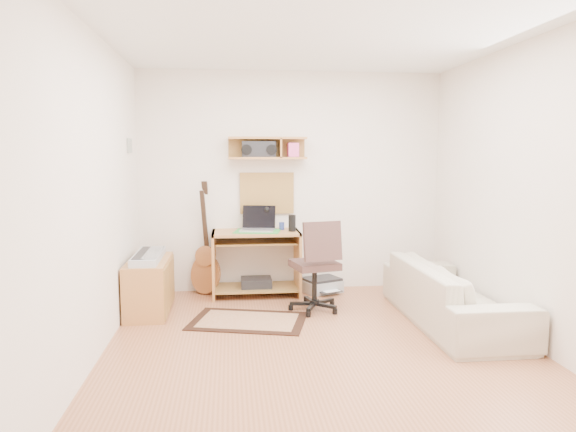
{
  "coord_description": "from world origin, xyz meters",
  "views": [
    {
      "loc": [
        -0.74,
        -4.31,
        1.62
      ],
      "look_at": [
        -0.15,
        1.05,
        1.0
      ],
      "focal_mm": 33.13,
      "sensor_mm": 36.0,
      "label": 1
    }
  ],
  "objects": [
    {
      "name": "desk_lamp",
      "position": [
        -0.27,
        1.87,
        0.88
      ],
      "size": [
        0.09,
        0.09,
        0.27
      ],
      "primitive_type": null,
      "color": "black",
      "rests_on": "desk"
    },
    {
      "name": "floor",
      "position": [
        0.0,
        0.0,
        -0.01
      ],
      "size": [
        3.6,
        4.0,
        0.01
      ],
      "primitive_type": "cube",
      "color": "#A96B46",
      "rests_on": "ground"
    },
    {
      "name": "waste_basket",
      "position": [
        -1.58,
        1.08,
        0.14
      ],
      "size": [
        0.3,
        0.3,
        0.27
      ],
      "primitive_type": "cylinder",
      "rotation": [
        0.0,
        0.0,
        0.42
      ],
      "color": "white",
      "rests_on": "floor"
    },
    {
      "name": "ceiling",
      "position": [
        0.0,
        0.0,
        2.6
      ],
      "size": [
        3.6,
        4.0,
        0.01
      ],
      "primitive_type": "cube",
      "color": "white",
      "rests_on": "ground"
    },
    {
      "name": "sofa",
      "position": [
        1.38,
        0.5,
        0.39
      ],
      "size": [
        0.58,
        1.98,
        0.77
      ],
      "primitive_type": "imported",
      "rotation": [
        0.0,
        0.0,
        1.57
      ],
      "color": "#BBAD94",
      "rests_on": "floor"
    },
    {
      "name": "left_wall",
      "position": [
        -1.8,
        0.0,
        1.3
      ],
      "size": [
        0.01,
        4.0,
        2.6
      ],
      "primitive_type": "cube",
      "color": "white",
      "rests_on": "ground"
    },
    {
      "name": "cabinet",
      "position": [
        -1.58,
        1.18,
        0.28
      ],
      "size": [
        0.4,
        0.9,
        0.55
      ],
      "primitive_type": "cube",
      "color": "#BD7D42",
      "rests_on": "floor"
    },
    {
      "name": "right_wall",
      "position": [
        1.8,
        0.0,
        1.3
      ],
      "size": [
        0.01,
        4.0,
        2.6
      ],
      "primitive_type": "cube",
      "color": "white",
      "rests_on": "ground"
    },
    {
      "name": "printer",
      "position": [
        0.33,
        1.79,
        0.08
      ],
      "size": [
        0.52,
        0.47,
        0.16
      ],
      "primitive_type": "cube",
      "rotation": [
        0.0,
        0.0,
        0.39
      ],
      "color": "#A5A8AA",
      "rests_on": "floor"
    },
    {
      "name": "desk",
      "position": [
        -0.45,
        1.73,
        0.38
      ],
      "size": [
        1.0,
        0.55,
        0.75
      ],
      "primitive_type": null,
      "color": "#BD7D42",
      "rests_on": "floor"
    },
    {
      "name": "boombox",
      "position": [
        -0.4,
        1.87,
        1.68
      ],
      "size": [
        0.38,
        0.18,
        0.2
      ],
      "primitive_type": "cube",
      "color": "black",
      "rests_on": "wall_shelf"
    },
    {
      "name": "speaker",
      "position": [
        -0.03,
        1.68,
        0.84
      ],
      "size": [
        0.09,
        0.09,
        0.19
      ],
      "primitive_type": "cylinder",
      "color": "black",
      "rests_on": "desk"
    },
    {
      "name": "wall_shelf",
      "position": [
        -0.3,
        1.88,
        1.7
      ],
      "size": [
        0.9,
        0.25,
        0.26
      ],
      "primitive_type": "cube",
      "color": "#BD7D42",
      "rests_on": "back_wall"
    },
    {
      "name": "pencil_cup",
      "position": [
        -0.14,
        1.83,
        0.79
      ],
      "size": [
        0.06,
        0.06,
        0.09
      ],
      "primitive_type": "cylinder",
      "color": "#2F408E",
      "rests_on": "desk"
    },
    {
      "name": "laptop",
      "position": [
        -0.43,
        1.71,
        0.9
      ],
      "size": [
        0.45,
        0.45,
        0.29
      ],
      "primitive_type": null,
      "rotation": [
        0.0,
        0.0,
        -0.2
      ],
      "color": "silver",
      "rests_on": "desk"
    },
    {
      "name": "cork_board",
      "position": [
        -0.3,
        1.98,
        1.17
      ],
      "size": [
        0.64,
        0.03,
        0.49
      ],
      "primitive_type": "cube",
      "color": "tan",
      "rests_on": "back_wall"
    },
    {
      "name": "task_chair",
      "position": [
        0.13,
        1.05,
        0.49
      ],
      "size": [
        0.59,
        0.59,
        0.97
      ],
      "primitive_type": null,
      "rotation": [
        0.0,
        0.0,
        0.22
      ],
      "color": "#3C2723",
      "rests_on": "floor"
    },
    {
      "name": "wall_photo",
      "position": [
        -1.79,
        1.5,
        1.72
      ],
      "size": [
        0.02,
        0.2,
        0.15
      ],
      "primitive_type": "cube",
      "color": "#4C8CBF",
      "rests_on": "left_wall"
    },
    {
      "name": "music_keyboard",
      "position": [
        -1.58,
        1.18,
        0.59
      ],
      "size": [
        0.26,
        0.82,
        0.07
      ],
      "primitive_type": "cube",
      "color": "#B2B5BA",
      "rests_on": "cabinet"
    },
    {
      "name": "rug",
      "position": [
        -0.58,
        0.75,
        0.01
      ],
      "size": [
        1.24,
        0.98,
        0.01
      ],
      "primitive_type": "cube",
      "rotation": [
        0.0,
        0.0,
        -0.26
      ],
      "color": "tan",
      "rests_on": "floor"
    },
    {
      "name": "guitar",
      "position": [
        -1.03,
        1.86,
        0.66
      ],
      "size": [
        0.41,
        0.33,
        1.33
      ],
      "primitive_type": null,
      "rotation": [
        0.0,
        0.0,
        -0.35
      ],
      "color": "#A96334",
      "rests_on": "floor"
    },
    {
      "name": "back_wall",
      "position": [
        0.0,
        2.0,
        1.3
      ],
      "size": [
        3.6,
        0.01,
        2.6
      ],
      "primitive_type": "cube",
      "color": "white",
      "rests_on": "ground"
    }
  ]
}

